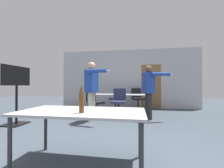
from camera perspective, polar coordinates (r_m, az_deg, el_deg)
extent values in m
cube|color=#BCBCC1|center=(7.33, 6.01, 2.04)|extent=(6.66, 0.10, 2.80)
cube|color=olive|center=(7.28, 14.66, -0.89)|extent=(0.90, 0.02, 2.05)
cube|color=#A8A8AD|center=(2.06, -11.29, -10.31)|extent=(1.65, 0.82, 0.03)
cylinder|color=#2D2D33|center=(2.26, -34.39, -18.78)|extent=(0.05, 0.05, 0.69)
cylinder|color=#2D2D33|center=(1.70, 11.14, -25.18)|extent=(0.05, 0.05, 0.69)
cylinder|color=#2D2D33|center=(2.79, -23.95, -15.30)|extent=(0.05, 0.05, 0.69)
cylinder|color=#2D2D33|center=(2.36, 10.64, -18.09)|extent=(0.05, 0.05, 0.69)
cube|color=#A8A8AD|center=(5.87, 2.35, -4.07)|extent=(2.36, 0.81, 0.03)
cylinder|color=#2D2D33|center=(5.82, -9.21, -7.66)|extent=(0.05, 0.05, 0.69)
cylinder|color=#2D2D33|center=(5.52, 13.62, -8.02)|extent=(0.05, 0.05, 0.69)
cylinder|color=#2D2D33|center=(6.46, -7.24, -6.96)|extent=(0.05, 0.05, 0.69)
cylinder|color=#2D2D33|center=(6.20, 13.17, -7.21)|extent=(0.05, 0.05, 0.69)
cube|color=black|center=(4.93, -32.64, -12.73)|extent=(0.44, 0.56, 0.03)
cylinder|color=black|center=(4.85, -32.60, -6.59)|extent=(0.06, 0.06, 1.03)
cube|color=black|center=(4.83, -32.54, 2.67)|extent=(0.04, 0.95, 0.53)
cube|color=black|center=(4.84, -32.74, 2.66)|extent=(0.01, 0.88, 0.47)
cylinder|color=#28282D|center=(5.02, 13.33, -8.00)|extent=(0.14, 0.14, 0.82)
cylinder|color=#28282D|center=(4.85, 14.18, -8.26)|extent=(0.14, 0.14, 0.82)
cube|color=#23429E|center=(4.89, 13.72, 0.46)|extent=(0.38, 0.52, 0.65)
sphere|color=brown|center=(4.92, 13.71, 5.57)|extent=(0.23, 0.23, 0.23)
cylinder|color=#23429E|center=(5.16, 12.54, 0.15)|extent=(0.11, 0.11, 0.56)
cylinder|color=#23429E|center=(4.76, 18.14, 3.62)|extent=(0.57, 0.28, 0.11)
cube|color=white|center=(4.91, 21.40, 3.50)|extent=(0.13, 0.07, 0.03)
cylinder|color=beige|center=(4.69, -7.27, -8.33)|extent=(0.14, 0.14, 0.86)
cylinder|color=beige|center=(4.52, -8.34, -8.62)|extent=(0.14, 0.14, 0.86)
cube|color=#23429E|center=(4.56, -7.78, 1.13)|extent=(0.32, 0.49, 0.68)
sphere|color=#DBAD89|center=(4.60, -7.77, 6.83)|extent=(0.24, 0.24, 0.24)
cylinder|color=#23429E|center=(4.81, -6.28, 0.79)|extent=(0.11, 0.11, 0.58)
cylinder|color=#23429E|center=(4.20, -5.90, 5.01)|extent=(0.59, 0.20, 0.11)
cube|color=white|center=(4.08, -1.76, 5.18)|extent=(0.12, 0.05, 0.03)
cylinder|color=black|center=(6.81, 1.32, -9.46)|extent=(0.52, 0.52, 0.03)
cylinder|color=black|center=(6.78, 1.32, -7.63)|extent=(0.06, 0.06, 0.41)
cube|color=navy|center=(6.76, 1.32, -5.57)|extent=(0.57, 0.57, 0.08)
cube|color=navy|center=(6.64, 3.37, -3.50)|extent=(0.17, 0.44, 0.42)
cylinder|color=black|center=(5.44, -6.15, -11.69)|extent=(0.52, 0.52, 0.03)
cylinder|color=black|center=(5.40, -6.15, -9.55)|extent=(0.06, 0.06, 0.38)
cube|color=black|center=(5.37, -6.14, -7.11)|extent=(0.63, 0.63, 0.08)
cube|color=black|center=(5.54, -8.01, -4.32)|extent=(0.27, 0.41, 0.42)
cylinder|color=black|center=(5.18, 2.55, -12.24)|extent=(0.52, 0.52, 0.03)
cylinder|color=black|center=(5.14, 2.55, -9.74)|extent=(0.06, 0.06, 0.43)
cube|color=navy|center=(5.11, 2.55, -6.92)|extent=(0.47, 0.47, 0.08)
cube|color=navy|center=(5.34, 2.96, -3.96)|extent=(0.44, 0.07, 0.42)
cylinder|color=black|center=(6.77, 9.93, -9.50)|extent=(0.52, 0.52, 0.03)
cylinder|color=black|center=(6.74, 9.93, -7.63)|extent=(0.06, 0.06, 0.42)
cube|color=black|center=(6.71, 9.92, -5.52)|extent=(0.59, 0.59, 0.08)
cube|color=black|center=(6.94, 9.17, -3.30)|extent=(0.43, 0.21, 0.42)
cylinder|color=#563314|center=(1.88, -11.51, -7.08)|extent=(0.06, 0.06, 0.24)
cone|color=#563314|center=(1.87, -11.50, -1.73)|extent=(0.06, 0.06, 0.11)
cylinder|color=gold|center=(1.87, -11.50, 0.06)|extent=(0.03, 0.03, 0.01)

